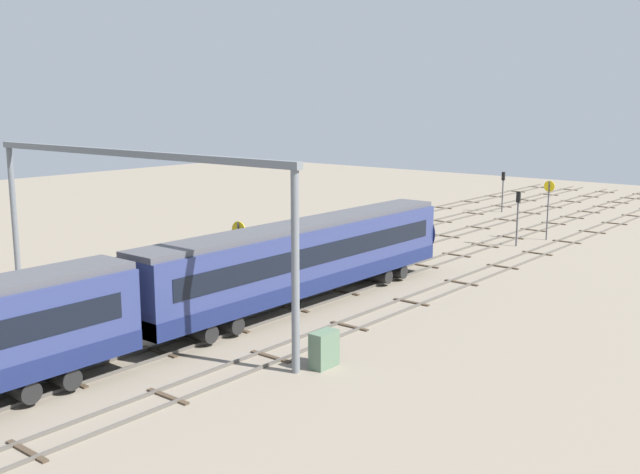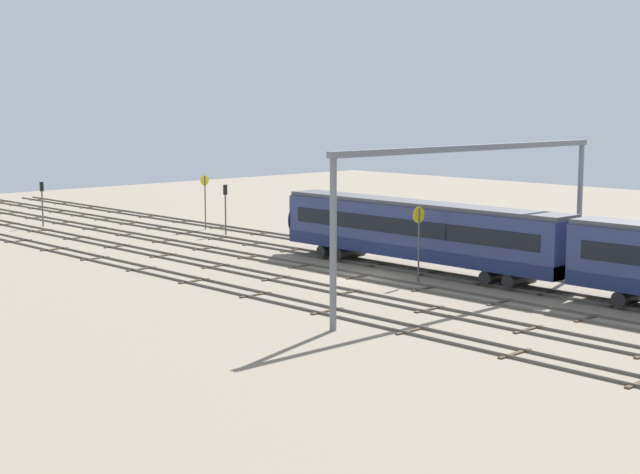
{
  "view_description": "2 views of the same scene",
  "coord_description": "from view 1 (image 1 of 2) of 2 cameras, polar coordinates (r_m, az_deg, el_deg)",
  "views": [
    {
      "loc": [
        -33.35,
        -31.84,
        11.88
      ],
      "look_at": [
        2.13,
        -2.92,
        3.38
      ],
      "focal_mm": 41.66,
      "sensor_mm": 36.0,
      "label": 1
    },
    {
      "loc": [
        -44.75,
        45.85,
        11.71
      ],
      "look_at": [
        3.54,
        0.34,
        2.44
      ],
      "focal_mm": 53.54,
      "sensor_mm": 36.0,
      "label": 2
    }
  ],
  "objects": [
    {
      "name": "track_with_train",
      "position": [
        44.67,
        -0.08,
        -4.81
      ],
      "size": [
        134.58,
        2.4,
        0.16
      ],
      "color": "#59544C",
      "rests_on": "ground"
    },
    {
      "name": "speed_sign_near_foreground",
      "position": [
        43.05,
        -6.25,
        -0.93
      ],
      "size": [
        0.14,
        1.09,
        5.0
      ],
      "color": "#4C4C51",
      "rests_on": "ground"
    },
    {
      "name": "speed_sign_mid_trackside",
      "position": [
        66.12,
        17.14,
        2.63
      ],
      "size": [
        0.14,
        0.95,
        5.1
      ],
      "color": "#4C4C51",
      "rests_on": "ground"
    },
    {
      "name": "track_second_far",
      "position": [
        50.78,
        -8.12,
        -3.03
      ],
      "size": [
        134.58,
        2.4,
        0.16
      ],
      "color": "#59544C",
      "rests_on": "ground"
    },
    {
      "name": "signal_light_trackside_departure",
      "position": [
        81.6,
        13.88,
        3.85
      ],
      "size": [
        0.31,
        0.32,
        4.3
      ],
      "color": "#4C4C51",
      "rests_on": "ground"
    },
    {
      "name": "overhead_gantry",
      "position": [
        40.12,
        -14.66,
        3.54
      ],
      "size": [
        0.4,
        24.0,
        9.32
      ],
      "color": "slate",
      "rests_on": "ground"
    },
    {
      "name": "ground_plane",
      "position": [
        47.62,
        -4.36,
        -3.96
      ],
      "size": [
        150.58,
        150.58,
        0.0
      ],
      "primitive_type": "plane",
      "color": "gray"
    },
    {
      "name": "track_middle",
      "position": [
        47.6,
        -4.36,
        -3.87
      ],
      "size": [
        134.58,
        2.4,
        0.16
      ],
      "color": "#59544C",
      "rests_on": "ground"
    },
    {
      "name": "relay_cabinet",
      "position": [
        33.69,
        0.31,
        -8.62
      ],
      "size": [
        1.38,
        0.73,
        1.66
      ],
      "color": "#597259",
      "rests_on": "ground"
    },
    {
      "name": "track_near_foreground",
      "position": [
        42.03,
        4.79,
        -5.84
      ],
      "size": [
        134.58,
        2.4,
        0.16
      ],
      "color": "#59544C",
      "rests_on": "ground"
    },
    {
      "name": "signal_light_trackside_approach",
      "position": [
        62.68,
        14.96,
        1.98
      ],
      "size": [
        0.31,
        0.32,
        4.52
      ],
      "color": "#4C4C51",
      "rests_on": "ground"
    },
    {
      "name": "track_far_background",
      "position": [
        54.16,
        -11.42,
        -2.29
      ],
      "size": [
        134.58,
        2.4,
        0.16
      ],
      "color": "#59544C",
      "rests_on": "ground"
    }
  ]
}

